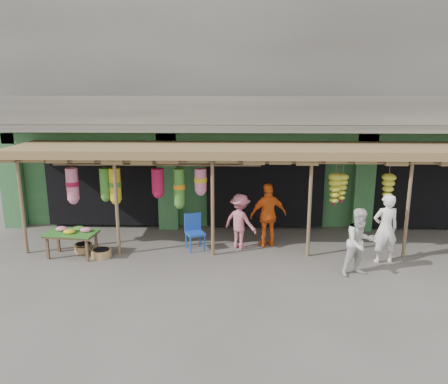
{
  "coord_description": "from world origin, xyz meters",
  "views": [
    {
      "loc": [
        -0.89,
        -11.06,
        4.34
      ],
      "look_at": [
        -1.24,
        1.0,
        1.43
      ],
      "focal_mm": 35.0,
      "sensor_mm": 36.0,
      "label": 1
    }
  ],
  "objects_px": {
    "person_front": "(385,229)",
    "flower_table": "(72,233)",
    "person_vendor": "(268,215)",
    "person_shopper": "(240,221)",
    "blue_chair": "(194,230)",
    "person_right": "(360,242)"
  },
  "relations": [
    {
      "from": "blue_chair",
      "to": "person_front",
      "type": "bearing_deg",
      "value": -32.17
    },
    {
      "from": "person_right",
      "to": "person_shopper",
      "type": "relative_size",
      "value": 1.07
    },
    {
      "from": "person_vendor",
      "to": "person_shopper",
      "type": "xyz_separation_m",
      "value": [
        -0.78,
        -0.18,
        -0.13
      ]
    },
    {
      "from": "person_vendor",
      "to": "person_shopper",
      "type": "bearing_deg",
      "value": -3.92
    },
    {
      "from": "blue_chair",
      "to": "person_front",
      "type": "relative_size",
      "value": 0.55
    },
    {
      "from": "person_shopper",
      "to": "person_front",
      "type": "bearing_deg",
      "value": -160.18
    },
    {
      "from": "person_front",
      "to": "person_vendor",
      "type": "relative_size",
      "value": 0.99
    },
    {
      "from": "flower_table",
      "to": "person_front",
      "type": "relative_size",
      "value": 0.78
    },
    {
      "from": "flower_table",
      "to": "blue_chair",
      "type": "bearing_deg",
      "value": 18.65
    },
    {
      "from": "flower_table",
      "to": "blue_chair",
      "type": "relative_size",
      "value": 1.41
    },
    {
      "from": "person_right",
      "to": "person_vendor",
      "type": "relative_size",
      "value": 0.91
    },
    {
      "from": "blue_chair",
      "to": "person_vendor",
      "type": "bearing_deg",
      "value": -15.0
    },
    {
      "from": "person_right",
      "to": "person_vendor",
      "type": "height_order",
      "value": "person_vendor"
    },
    {
      "from": "person_front",
      "to": "person_shopper",
      "type": "height_order",
      "value": "person_front"
    },
    {
      "from": "person_front",
      "to": "flower_table",
      "type": "bearing_deg",
      "value": -8.47
    },
    {
      "from": "flower_table",
      "to": "person_right",
      "type": "distance_m",
      "value": 7.23
    },
    {
      "from": "person_front",
      "to": "person_right",
      "type": "height_order",
      "value": "person_front"
    },
    {
      "from": "person_front",
      "to": "person_vendor",
      "type": "bearing_deg",
      "value": -28.21
    },
    {
      "from": "person_front",
      "to": "person_right",
      "type": "distance_m",
      "value": 1.18
    },
    {
      "from": "flower_table",
      "to": "person_right",
      "type": "bearing_deg",
      "value": -0.88
    },
    {
      "from": "person_vendor",
      "to": "person_shopper",
      "type": "relative_size",
      "value": 1.17
    },
    {
      "from": "person_vendor",
      "to": "flower_table",
      "type": "bearing_deg",
      "value": -6.66
    }
  ]
}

